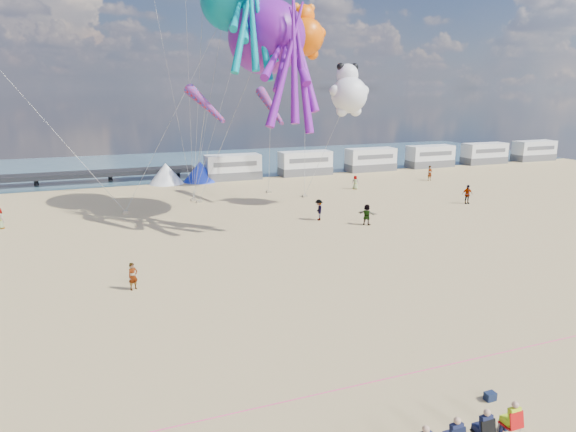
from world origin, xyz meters
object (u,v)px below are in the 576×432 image
(sandbag_b, at_px, (199,201))
(kite_teddy_orange, at_px, (305,37))
(motorhome_2, at_px, (371,160))
(sandbag_a, at_px, (125,212))
(windsock_mid, at_px, (271,107))
(tent_white, at_px, (166,173))
(windsock_right, at_px, (206,105))
(beachgoer_0, at_px, (0,218))
(kite_octopus_purple, at_px, (266,37))
(sandbag_e, at_px, (193,200))
(kite_panda, at_px, (349,95))
(beachgoer_3, at_px, (467,194))
(motorhome_1, at_px, (305,163))
(motorhome_0, at_px, (233,167))
(standing_person, at_px, (133,276))
(beachgoer_2, at_px, (319,210))
(motorhome_3, at_px, (430,156))
(tent_blue, at_px, (200,171))
(cooler_navy, at_px, (490,396))
(sandbag_d, at_px, (269,192))
(motorhome_5, at_px, (534,151))
(motorhome_4, at_px, (484,153))
(beachgoer_5, at_px, (430,173))
(beachgoer_4, at_px, (367,215))
(beachgoer_6, at_px, (355,182))

(sandbag_b, relative_size, kite_teddy_orange, 0.08)
(motorhome_2, relative_size, sandbag_a, 13.20)
(motorhome_2, bearing_deg, windsock_mid, -145.20)
(tent_white, height_order, windsock_right, windsock_right)
(beachgoer_0, height_order, kite_octopus_purple, kite_octopus_purple)
(sandbag_e, bearing_deg, kite_panda, -30.67)
(beachgoer_3, distance_m, windsock_mid, 20.56)
(motorhome_1, distance_m, windsock_right, 28.95)
(motorhome_0, height_order, windsock_right, windsock_right)
(standing_person, relative_size, windsock_right, 0.32)
(motorhome_2, xyz_separation_m, beachgoer_2, (-17.45, -21.88, -0.62))
(motorhome_2, relative_size, motorhome_3, 1.00)
(tent_blue, relative_size, kite_panda, 0.73)
(tent_white, relative_size, standing_person, 2.60)
(motorhome_3, height_order, beachgoer_3, motorhome_3)
(cooler_navy, bearing_deg, kite_octopus_purple, 87.15)
(sandbag_d, relative_size, kite_octopus_purple, 0.04)
(motorhome_5, distance_m, sandbag_d, 47.06)
(motorhome_5, xyz_separation_m, cooler_navy, (-50.82, -47.48, -1.35))
(motorhome_4, relative_size, tent_blue, 1.65)
(tent_white, bearing_deg, beachgoer_0, -134.21)
(sandbag_a, relative_size, sandbag_e, 1.00)
(kite_octopus_purple, bearing_deg, motorhome_1, 74.28)
(motorhome_5, distance_m, kite_octopus_purple, 54.40)
(sandbag_a, height_order, sandbag_d, same)
(sandbag_b, xyz_separation_m, sandbag_e, (-0.36, 1.01, 0.00))
(motorhome_5, bearing_deg, kite_teddy_orange, -168.51)
(kite_octopus_purple, bearing_deg, kite_panda, 18.91)
(windsock_mid, bearing_deg, beachgoer_2, -83.43)
(motorhome_3, xyz_separation_m, sandbag_e, (-35.34, -10.52, -1.39))
(sandbag_e, bearing_deg, sandbag_b, -70.26)
(beachgoer_0, relative_size, sandbag_e, 3.34)
(beachgoer_5, xyz_separation_m, kite_panda, (-15.79, -8.94, 9.30))
(motorhome_4, distance_m, windsock_right, 51.27)
(tent_white, xyz_separation_m, windsock_right, (0.34, -21.87, 8.38))
(motorhome_4, height_order, sandbag_a, motorhome_4)
(beachgoer_5, bearing_deg, standing_person, -155.47)
(motorhome_0, relative_size, windsock_mid, 0.99)
(motorhome_3, relative_size, cooler_navy, 17.37)
(motorhome_3, bearing_deg, windsock_right, -148.83)
(motorhome_3, distance_m, tent_blue, 32.50)
(sandbag_b, relative_size, kite_panda, 0.09)
(motorhome_0, height_order, beachgoer_3, motorhome_0)
(motorhome_1, distance_m, beachgoer_4, 25.16)
(beachgoer_3, height_order, windsock_right, windsock_right)
(beachgoer_0, height_order, beachgoer_4, beachgoer_4)
(sandbag_b, bearing_deg, beachgoer_3, -21.99)
(motorhome_2, bearing_deg, motorhome_1, 180.00)
(beachgoer_6, relative_size, kite_panda, 0.27)
(motorhome_0, bearing_deg, motorhome_2, 0.00)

